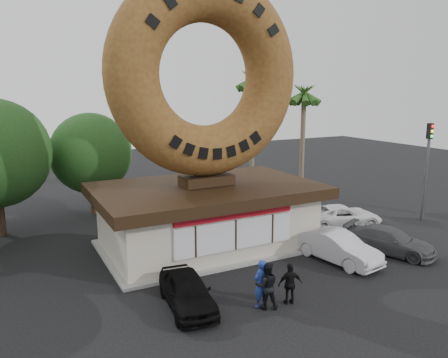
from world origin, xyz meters
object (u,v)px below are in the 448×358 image
street_lamp (120,143)px  car_grey (390,241)px  person_right (290,284)px  car_white (343,216)px  car_silver (338,247)px  person_center (267,286)px  car_black (187,291)px  donut_shop (207,214)px  person_left (261,284)px  traffic_signal (427,159)px  giant_donut (206,75)px

street_lamp → car_grey: 18.28m
person_right → car_white: bearing=-127.4°
car_silver → person_center: bearing=-167.1°
person_center → car_black: bearing=-4.9°
street_lamp → donut_shop: bearing=-79.5°
street_lamp → person_left: size_ratio=4.28×
person_right → car_grey: 7.87m
traffic_signal → donut_shop: bearing=171.9°
person_right → car_white: person_right is taller
giant_donut → person_center: bearing=-96.8°
person_right → car_grey: (7.59, 2.05, -0.17)m
giant_donut → person_center: size_ratio=5.50×
traffic_signal → street_lamp: bearing=142.9°
traffic_signal → person_left: 16.00m
car_white → person_center: bearing=140.9°
person_center → donut_shop: bearing=-73.1°
giant_donut → car_grey: 12.30m
giant_donut → person_right: 10.67m
person_center → person_right: person_center is taller
traffic_signal → person_center: bearing=-161.4°
donut_shop → giant_donut: size_ratio=1.13×
traffic_signal → car_white: (-5.36, 1.33, -3.22)m
person_left → car_grey: 8.89m
person_left → car_white: person_left is taller
street_lamp → person_center: bearing=-86.6°
donut_shop → traffic_signal: (14.00, -1.99, 2.10)m
street_lamp → person_center: street_lamp is taller
street_lamp → person_left: 17.21m
car_black → traffic_signal: bearing=18.5°
car_black → car_grey: 11.20m
donut_shop → person_left: bearing=-98.2°
donut_shop → person_left: (-0.98, -6.80, -0.83)m
giant_donut → traffic_signal: bearing=-8.2°
street_lamp → car_black: (-1.60, -15.59, -3.82)m
street_lamp → traffic_signal: 19.90m
car_black → car_white: size_ratio=0.84×
car_white → giant_donut: bearing=102.7°
person_center → car_silver: bearing=-133.6°
traffic_signal → car_silver: size_ratio=1.40×
donut_shop → car_black: bearing=-121.8°
person_left → car_silver: size_ratio=0.43×
giant_donut → car_white: bearing=-4.5°
giant_donut → car_grey: bearing=-33.3°
giant_donut → street_lamp: size_ratio=1.24×
street_lamp → car_silver: size_ratio=1.85×
traffic_signal → person_right: (-13.86, -5.12, -3.06)m
car_black → car_grey: size_ratio=0.88×
car_black → car_white: (12.10, 4.90, -0.02)m
street_lamp → traffic_signal: size_ratio=1.32×
car_black → car_grey: (11.19, 0.51, -0.02)m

